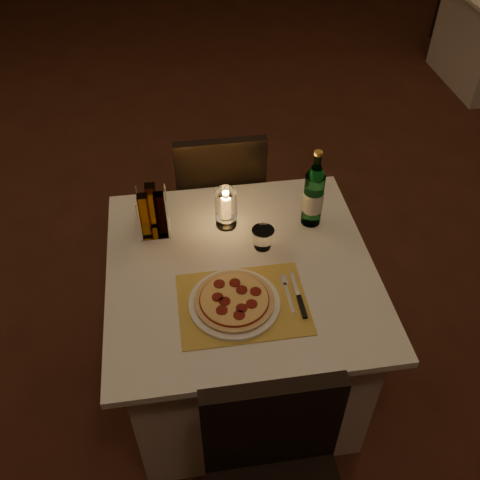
{
  "coord_description": "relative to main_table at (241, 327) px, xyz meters",
  "views": [
    {
      "loc": [
        -0.21,
        -2.14,
        2.19
      ],
      "look_at": [
        -0.0,
        -0.74,
        0.86
      ],
      "focal_mm": 40.0,
      "sensor_mm": 36.0,
      "label": 1
    }
  ],
  "objects": [
    {
      "name": "plate",
      "position": [
        -0.05,
        -0.18,
        0.38
      ],
      "size": [
        0.32,
        0.32,
        0.01
      ],
      "primitive_type": "cylinder",
      "color": "white",
      "rests_on": "placemat"
    },
    {
      "name": "tumbler",
      "position": [
        0.1,
        0.1,
        0.41
      ],
      "size": [
        0.09,
        0.09,
        0.09
      ],
      "primitive_type": null,
      "color": "white",
      "rests_on": "main_table"
    },
    {
      "name": "fork",
      "position": [
        0.14,
        -0.15,
        0.37
      ],
      "size": [
        0.02,
        0.18,
        0.0
      ],
      "color": "silver",
      "rests_on": "placemat"
    },
    {
      "name": "cruet_caddy",
      "position": [
        -0.31,
        0.24,
        0.46
      ],
      "size": [
        0.12,
        0.12,
        0.21
      ],
      "color": "white",
      "rests_on": "main_table"
    },
    {
      "name": "placemat",
      "position": [
        -0.02,
        -0.18,
        0.37
      ],
      "size": [
        0.45,
        0.34,
        0.0
      ],
      "primitive_type": "cube",
      "color": "gold",
      "rests_on": "main_table"
    },
    {
      "name": "hurricane_candle",
      "position": [
        -0.02,
        0.25,
        0.47
      ],
      "size": [
        0.09,
        0.09,
        0.17
      ],
      "color": "white",
      "rests_on": "main_table"
    },
    {
      "name": "main_table",
      "position": [
        0.0,
        0.0,
        0.0
      ],
      "size": [
        1.0,
        1.0,
        0.74
      ],
      "color": "white",
      "rests_on": "ground"
    },
    {
      "name": "chair_far",
      "position": [
        -0.0,
        0.71,
        0.18
      ],
      "size": [
        0.42,
        0.42,
        0.9
      ],
      "color": "black",
      "rests_on": "ground"
    },
    {
      "name": "chair_near",
      "position": [
        -0.0,
        -0.71,
        0.18
      ],
      "size": [
        0.42,
        0.42,
        0.9
      ],
      "color": "black",
      "rests_on": "ground"
    },
    {
      "name": "pizza",
      "position": [
        -0.05,
        -0.18,
        0.39
      ],
      "size": [
        0.28,
        0.28,
        0.02
      ],
      "color": "#D8B77F",
      "rests_on": "plate"
    },
    {
      "name": "floor",
      "position": [
        0.0,
        0.76,
        -0.38
      ],
      "size": [
        8.0,
        10.0,
        0.02
      ],
      "primitive_type": "cube",
      "color": "#4A2318",
      "rests_on": "ground"
    },
    {
      "name": "water_bottle",
      "position": [
        0.32,
        0.21,
        0.5
      ],
      "size": [
        0.08,
        0.08,
        0.34
      ],
      "color": "#5BAA73",
      "rests_on": "main_table"
    },
    {
      "name": "knife",
      "position": [
        0.18,
        -0.21,
        0.37
      ],
      "size": [
        0.02,
        0.22,
        0.01
      ],
      "color": "black",
      "rests_on": "placemat"
    }
  ]
}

